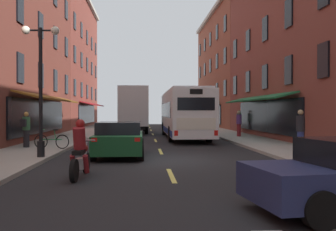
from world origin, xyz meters
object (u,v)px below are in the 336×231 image
pedestrian_rear (239,121)px  street_lamp_twin (41,84)px  pedestrian_far (301,130)px  box_truck (133,110)px  sedan_far (119,139)px  motorcycle_rider (80,153)px  sedan_mid (136,121)px  transit_bus (184,113)px  pedestrian_near (26,129)px  bicycle_near (52,141)px  pedestrian_mid (239,123)px

pedestrian_rear → street_lamp_twin: (-11.57, -14.68, 1.82)m
pedestrian_far → pedestrian_rear: bearing=-3.3°
pedestrian_rear → street_lamp_twin: size_ratio=0.37×
box_truck → sedan_far: (-0.14, -17.06, -1.28)m
box_truck → pedestrian_rear: bearing=-22.1°
box_truck → sedan_far: box_truck is taller
motorcycle_rider → pedestrian_rear: bearing=62.9°
box_truck → sedan_mid: box_truck is taller
transit_bus → pedestrian_rear: bearing=35.6°
transit_bus → pedestrian_near: bearing=-139.1°
motorcycle_rider → pedestrian_rear: size_ratio=1.13×
motorcycle_rider → pedestrian_near: (-3.86, 7.67, 0.34)m
sedan_mid → street_lamp_twin: bearing=-96.0°
sedan_mid → pedestrian_near: bearing=-100.8°
bicycle_near → pedestrian_mid: (10.93, 7.77, 0.55)m
box_truck → sedan_mid: size_ratio=1.73×
pedestrian_near → pedestrian_mid: pedestrian_mid is taller
pedestrian_rear → pedestrian_mid: bearing=88.5°
transit_bus → sedan_mid: size_ratio=2.44×
sedan_far → pedestrian_rear: pedestrian_rear is taller
pedestrian_near → pedestrian_far: (12.37, -2.87, 0.03)m
sedan_far → street_lamp_twin: size_ratio=0.87×
sedan_far → pedestrian_rear: (8.66, 13.60, 0.35)m
sedan_far → pedestrian_far: pedestrian_far is taller
sedan_far → bicycle_near: size_ratio=2.57×
street_lamp_twin → transit_bus: bearing=58.9°
bicycle_near → pedestrian_mid: pedestrian_mid is taller
bicycle_near → sedan_far: bearing=-32.3°
pedestrian_rear → bicycle_near: bearing=57.4°
sedan_mid → motorcycle_rider: motorcycle_rider is taller
sedan_mid → pedestrian_near: size_ratio=2.72×
transit_bus → sedan_far: bearing=-110.8°
motorcycle_rider → street_lamp_twin: size_ratio=0.42×
pedestrian_mid → pedestrian_far: size_ratio=0.98×
street_lamp_twin → motorcycle_rider: bearing=-60.9°
pedestrian_near → motorcycle_rider: bearing=-46.2°
pedestrian_far → pedestrian_near: bearing=77.6°
box_truck → motorcycle_rider: 21.99m
sedan_far → pedestrian_near: size_ratio=2.53×
sedan_far → pedestrian_near: 5.44m
box_truck → pedestrian_mid: size_ratio=4.57×
bicycle_near → street_lamp_twin: size_ratio=0.34×
transit_bus → motorcycle_rider: bearing=-107.2°
bicycle_near → pedestrian_rear: size_ratio=0.92×
box_truck → motorcycle_rider: box_truck is taller
pedestrian_rear → street_lamp_twin: bearing=65.1°
transit_bus → pedestrian_rear: size_ratio=6.23×
pedestrian_far → pedestrian_rear: pedestrian_rear is taller
box_truck → pedestrian_mid: (7.53, -7.22, -0.96)m
sedan_mid → sedan_far: (-0.16, -28.08, 0.04)m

